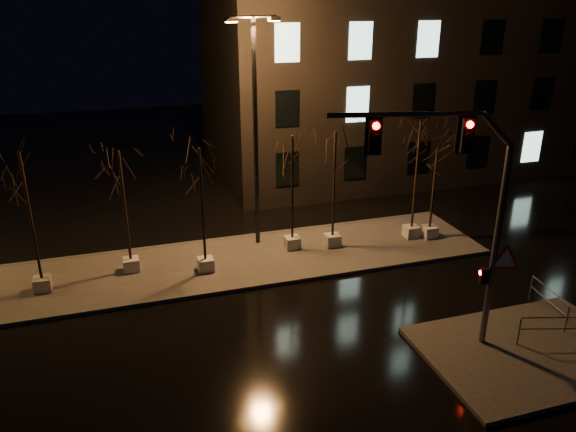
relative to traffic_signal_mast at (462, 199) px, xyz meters
name	(u,v)px	position (x,y,z in m)	size (l,w,h in m)	color
ground	(281,335)	(-5.04, 2.32, -5.27)	(90.00, 90.00, 0.00)	black
median	(242,261)	(-5.04, 8.32, -5.20)	(22.00, 5.00, 0.15)	#413E3A
sidewalk_corner	(529,351)	(2.46, -1.18, -5.20)	(7.00, 5.00, 0.15)	#413E3A
building	(405,53)	(8.96, 20.32, 2.23)	(25.00, 12.00, 15.00)	black
tree_0	(25,185)	(-13.16, 7.95, -0.73)	(1.80, 1.80, 5.79)	beige
tree_1	(122,179)	(-9.73, 8.66, -1.06)	(1.80, 1.80, 5.36)	beige
tree_2	(200,177)	(-6.73, 7.73, -0.98)	(1.80, 1.80, 5.46)	beige
tree_3	(292,162)	(-2.55, 8.76, -1.00)	(1.80, 1.80, 5.44)	beige
tree_4	(335,158)	(-0.70, 8.44, -0.92)	(1.80, 1.80, 5.54)	beige
tree_5	(418,148)	(3.31, 8.26, -0.72)	(1.80, 1.80, 5.80)	beige
tree_6	(436,168)	(4.12, 7.97, -1.67)	(1.80, 1.80, 4.55)	beige
traffic_signal_mast	(462,199)	(0.00, 0.00, 0.00)	(6.21, 1.69, 7.80)	#515358
streetlight_main	(255,120)	(-3.89, 9.87, 0.71)	(2.50, 0.95, 10.11)	black
guard_rail_a	(555,326)	(3.38, -1.15, -4.44)	(2.32, 0.72, 1.04)	#515358
guard_rail_b	(549,299)	(4.45, 0.39, -4.43)	(0.36, 2.24, 1.07)	#515358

